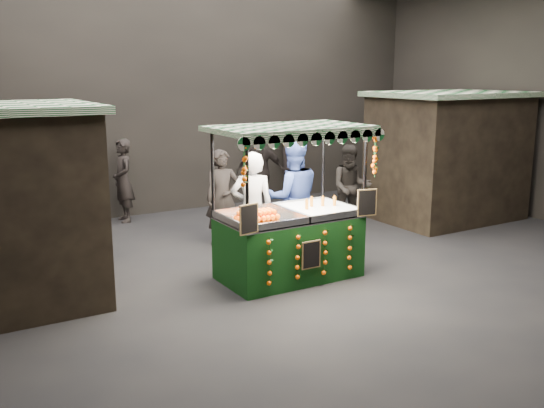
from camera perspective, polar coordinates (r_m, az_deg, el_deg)
ground at (r=9.31m, az=3.64°, el=-6.42°), size 12.00×12.00×0.00m
market_hall at (r=8.82m, az=3.95°, el=14.87°), size 12.10×10.10×5.05m
neighbour_stall_right at (r=12.96m, az=16.17°, el=4.42°), size 3.00×2.20×2.60m
juice_stall at (r=8.86m, az=1.80°, el=-2.68°), size 2.32×1.36×2.25m
vendor_grey at (r=9.38m, az=-1.88°, el=-0.51°), size 0.78×0.67×1.81m
vendor_blue at (r=9.88m, az=1.95°, el=0.58°), size 1.13×0.99×1.95m
shopper_0 at (r=10.55m, az=-4.68°, el=0.58°), size 0.68×0.52×1.69m
shopper_1 at (r=11.75m, az=7.44°, el=1.59°), size 1.00×0.94×1.63m
shopper_2 at (r=13.05m, az=-1.10°, el=3.07°), size 1.11×0.87×1.76m
shopper_3 at (r=14.19m, az=1.93°, el=4.08°), size 1.18×1.41×1.89m
shopper_4 at (r=10.28m, az=-17.50°, el=-0.06°), size 1.03×0.95×1.76m
shopper_5 at (r=13.55m, az=14.32°, el=2.61°), size 0.63×1.50×1.57m
shopper_6 at (r=12.56m, az=-13.84°, el=2.16°), size 0.41×0.62×1.68m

